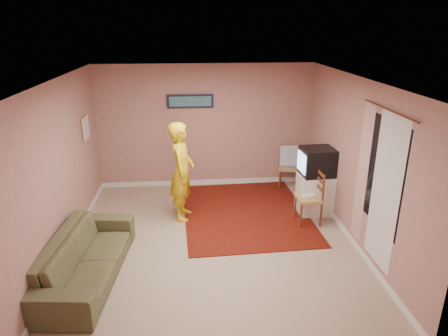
{
  "coord_description": "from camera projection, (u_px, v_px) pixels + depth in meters",
  "views": [
    {
      "loc": [
        -0.3,
        -5.69,
        3.35
      ],
      "look_at": [
        0.23,
        0.6,
        1.06
      ],
      "focal_mm": 32.0,
      "sensor_mm": 36.0,
      "label": 1
    }
  ],
  "objects": [
    {
      "name": "ground",
      "position": [
        213.0,
        242.0,
        6.49
      ],
      "size": [
        5.0,
        5.0,
        0.0
      ],
      "primitive_type": "plane",
      "color": "tan",
      "rests_on": "ground"
    },
    {
      "name": "wall_back",
      "position": [
        205.0,
        127.0,
        8.39
      ],
      "size": [
        4.5,
        0.02,
        2.6
      ],
      "primitive_type": "cube",
      "color": "tan",
      "rests_on": "ground"
    },
    {
      "name": "wall_front",
      "position": [
        227.0,
        258.0,
        3.71
      ],
      "size": [
        4.5,
        0.02,
        2.6
      ],
      "primitive_type": "cube",
      "color": "tan",
      "rests_on": "ground"
    },
    {
      "name": "wall_left",
      "position": [
        60.0,
        171.0,
        5.87
      ],
      "size": [
        0.02,
        5.0,
        2.6
      ],
      "primitive_type": "cube",
      "color": "tan",
      "rests_on": "ground"
    },
    {
      "name": "wall_right",
      "position": [
        356.0,
        163.0,
        6.23
      ],
      "size": [
        0.02,
        5.0,
        2.6
      ],
      "primitive_type": "cube",
      "color": "tan",
      "rests_on": "ground"
    },
    {
      "name": "ceiling",
      "position": [
        211.0,
        80.0,
        5.61
      ],
      "size": [
        4.5,
        5.0,
        0.02
      ],
      "primitive_type": "cube",
      "color": "silver",
      "rests_on": "wall_back"
    },
    {
      "name": "baseboard_back",
      "position": [
        206.0,
        182.0,
        8.81
      ],
      "size": [
        4.5,
        0.02,
        0.1
      ],
      "primitive_type": "cube",
      "color": "silver",
      "rests_on": "ground"
    },
    {
      "name": "baseboard_left",
      "position": [
        71.0,
        245.0,
        6.3
      ],
      "size": [
        0.02,
        5.0,
        0.1
      ],
      "primitive_type": "cube",
      "color": "silver",
      "rests_on": "ground"
    },
    {
      "name": "baseboard_right",
      "position": [
        347.0,
        233.0,
        6.66
      ],
      "size": [
        0.02,
        5.0,
        0.1
      ],
      "primitive_type": "cube",
      "color": "silver",
      "rests_on": "ground"
    },
    {
      "name": "window",
      "position": [
        383.0,
        174.0,
        5.34
      ],
      "size": [
        0.01,
        1.1,
        1.5
      ],
      "primitive_type": "cube",
      "color": "black",
      "rests_on": "wall_right"
    },
    {
      "name": "curtain_sheer",
      "position": [
        385.0,
        192.0,
        5.26
      ],
      "size": [
        0.01,
        0.75,
        2.1
      ],
      "primitive_type": "cube",
      "color": "silver",
      "rests_on": "wall_right"
    },
    {
      "name": "curtain_floral",
      "position": [
        362.0,
        174.0,
        5.92
      ],
      "size": [
        0.01,
        0.35,
        2.1
      ],
      "primitive_type": "cube",
      "color": "beige",
      "rests_on": "wall_right"
    },
    {
      "name": "curtain_rod",
      "position": [
        389.0,
        110.0,
        5.04
      ],
      "size": [
        0.02,
        1.4,
        0.02
      ],
      "primitive_type": "cylinder",
      "rotation": [
        1.57,
        0.0,
        0.0
      ],
      "color": "#5F2E1C",
      "rests_on": "wall_right"
    },
    {
      "name": "picture_back",
      "position": [
        190.0,
        101.0,
        8.15
      ],
      "size": [
        0.95,
        0.04,
        0.28
      ],
      "color": "black",
      "rests_on": "wall_back"
    },
    {
      "name": "picture_left",
      "position": [
        86.0,
        128.0,
        7.29
      ],
      "size": [
        0.04,
        0.38,
        0.42
      ],
      "color": "beige",
      "rests_on": "wall_left"
    },
    {
      "name": "area_rug",
      "position": [
        245.0,
        213.0,
        7.48
      ],
      "size": [
        2.38,
        2.92,
        0.02
      ],
      "primitive_type": "cube",
      "rotation": [
        0.0,
        0.0,
        0.04
      ],
      "color": "#320605",
      "rests_on": "ground"
    },
    {
      "name": "tv_cabinet",
      "position": [
        315.0,
        193.0,
        7.4
      ],
      "size": [
        0.59,
        0.54,
        0.76
      ],
      "primitive_type": "cube",
      "color": "white",
      "rests_on": "ground"
    },
    {
      "name": "crt_tv",
      "position": [
        317.0,
        162.0,
        7.18
      ],
      "size": [
        0.61,
        0.55,
        0.5
      ],
      "rotation": [
        0.0,
        0.0,
        0.06
      ],
      "color": "black",
      "rests_on": "tv_cabinet"
    },
    {
      "name": "chair_a",
      "position": [
        289.0,
        163.0,
        8.51
      ],
      "size": [
        0.49,
        0.48,
        0.48
      ],
      "rotation": [
        0.0,
        0.0,
        -0.27
      ],
      "color": "tan",
      "rests_on": "ground"
    },
    {
      "name": "dvd_player",
      "position": [
        289.0,
        166.0,
        8.53
      ],
      "size": [
        0.42,
        0.36,
        0.06
      ],
      "primitive_type": "cube",
      "rotation": [
        0.0,
        0.0,
        -0.32
      ],
      "color": "#B3B3B8",
      "rests_on": "chair_a"
    },
    {
      "name": "blue_throw",
      "position": [
        289.0,
        155.0,
        8.45
      ],
      "size": [
        0.4,
        0.05,
        0.42
      ],
      "primitive_type": "cube",
      "color": "#80AAD2",
      "rests_on": "chair_a"
    },
    {
      "name": "chair_b",
      "position": [
        309.0,
        192.0,
        6.94
      ],
      "size": [
        0.42,
        0.44,
        0.52
      ],
      "rotation": [
        0.0,
        0.0,
        -1.56
      ],
      "color": "tan",
      "rests_on": "ground"
    },
    {
      "name": "game_console",
      "position": [
        309.0,
        196.0,
        6.97
      ],
      "size": [
        0.23,
        0.19,
        0.04
      ],
      "primitive_type": "cube",
      "rotation": [
        0.0,
        0.0,
        0.21
      ],
      "color": "silver",
      "rests_on": "chair_b"
    },
    {
      "name": "sofa",
      "position": [
        86.0,
        257.0,
        5.48
      ],
      "size": [
        1.07,
        2.27,
        0.64
      ],
      "primitive_type": "imported",
      "rotation": [
        0.0,
        0.0,
        1.48
      ],
      "color": "brown",
      "rests_on": "ground"
    },
    {
      "name": "person",
      "position": [
        182.0,
        172.0,
        7.03
      ],
      "size": [
        0.5,
        0.69,
        1.78
      ],
      "primitive_type": "imported",
      "rotation": [
        0.0,
        0.0,
        1.45
      ],
      "color": "gold",
      "rests_on": "ground"
    }
  ]
}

